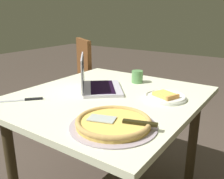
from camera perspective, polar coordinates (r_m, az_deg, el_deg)
name	(u,v)px	position (r m, az deg, el deg)	size (l,w,h in m)	color
dining_table	(107,111)	(1.47, -1.16, -4.89)	(1.10, 1.00, 0.71)	beige
laptop	(96,83)	(1.52, -3.69, 1.43)	(0.40, 0.39, 0.22)	#BCB8C6
pizza_plate	(165,97)	(1.40, 12.20, -1.64)	(0.23, 0.23, 0.04)	white
pizza_tray	(113,123)	(1.05, 0.35, -7.66)	(0.37, 0.37, 0.04)	#A495A1
table_knife	(26,100)	(1.43, -19.34, -2.24)	(0.18, 0.17, 0.01)	silver
drink_cup	(137,77)	(1.69, 5.87, 3.00)	(0.08, 0.08, 0.08)	#589152
chair_near	(75,83)	(2.38, -8.59, 1.41)	(0.53, 0.53, 0.94)	brown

